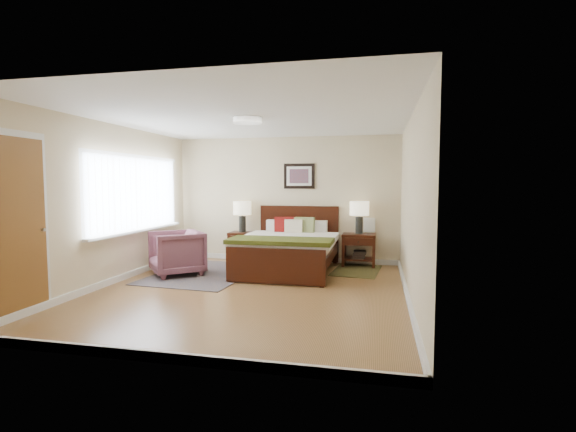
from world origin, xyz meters
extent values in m
plane|color=#915E37|center=(0.00, 0.00, 0.00)|extent=(5.00, 5.00, 0.00)
cube|color=beige|center=(0.00, 2.50, 1.25)|extent=(4.50, 0.04, 2.50)
cube|color=beige|center=(0.00, -2.50, 1.25)|extent=(4.50, 0.04, 2.50)
cube|color=beige|center=(-2.25, 0.00, 1.25)|extent=(0.04, 5.00, 2.50)
cube|color=beige|center=(2.25, 0.00, 1.25)|extent=(0.04, 5.00, 2.50)
cube|color=white|center=(0.00, 0.00, 2.50)|extent=(4.50, 5.00, 0.02)
cube|color=silver|center=(-2.23, 0.70, 1.40)|extent=(0.02, 2.72, 1.32)
cube|color=silver|center=(-2.21, 0.70, 1.40)|extent=(0.01, 2.60, 1.20)
cube|color=silver|center=(-2.18, 0.70, 0.77)|extent=(0.10, 2.72, 0.04)
cube|color=silver|center=(-2.23, -1.75, 1.09)|extent=(0.01, 1.00, 2.18)
cube|color=brown|center=(-2.23, -1.75, 1.05)|extent=(0.01, 0.90, 2.10)
cylinder|color=#999999|center=(-2.20, -1.37, 1.00)|extent=(0.04, 0.04, 0.04)
cylinder|color=white|center=(0.00, 0.00, 2.46)|extent=(0.40, 0.40, 0.07)
cylinder|color=beige|center=(0.00, 0.00, 2.50)|extent=(0.44, 0.44, 0.01)
cube|color=#351007|center=(0.28, 2.46, 0.57)|extent=(1.58, 0.06, 1.11)
cube|color=#351007|center=(0.28, 0.46, 0.30)|extent=(1.58, 0.06, 0.55)
cube|color=#351007|center=(-0.47, 1.46, 0.32)|extent=(0.06, 1.98, 0.18)
cube|color=#351007|center=(1.03, 1.46, 0.32)|extent=(0.06, 1.98, 0.18)
cube|color=beige|center=(0.28, 1.46, 0.44)|extent=(1.48, 1.96, 0.22)
cube|color=beige|center=(0.28, 1.36, 0.59)|extent=(1.66, 1.73, 0.10)
cube|color=#3F4313|center=(0.28, 0.82, 0.64)|extent=(1.70, 0.70, 0.07)
cube|color=beige|center=(-0.07, 2.22, 0.73)|extent=(0.49, 0.18, 0.26)
cube|color=beige|center=(0.62, 2.22, 0.73)|extent=(0.49, 0.18, 0.26)
cube|color=#610C0B|center=(0.06, 2.10, 0.77)|extent=(0.39, 0.17, 0.32)
cube|color=olive|center=(0.46, 2.10, 0.77)|extent=(0.38, 0.16, 0.32)
cube|color=beige|center=(0.26, 2.02, 0.75)|extent=(0.34, 0.13, 0.28)
cube|color=black|center=(0.28, 2.48, 1.72)|extent=(0.62, 0.03, 0.50)
cube|color=silver|center=(0.28, 2.46, 1.72)|extent=(0.50, 0.01, 0.38)
cube|color=#A52D23|center=(0.28, 2.44, 1.72)|extent=(0.38, 0.01, 0.28)
cube|color=#351007|center=(-0.85, 2.27, 0.57)|extent=(0.50, 0.45, 0.05)
cube|color=#351007|center=(-1.07, 2.07, 0.28)|extent=(0.05, 0.05, 0.55)
cube|color=#351007|center=(-0.63, 2.07, 0.28)|extent=(0.05, 0.05, 0.55)
cube|color=#351007|center=(-1.07, 2.47, 0.28)|extent=(0.05, 0.05, 0.55)
cube|color=#351007|center=(-0.63, 2.47, 0.28)|extent=(0.05, 0.05, 0.55)
cube|color=#351007|center=(-0.85, 2.06, 0.47)|extent=(0.44, 0.03, 0.14)
cube|color=#351007|center=(1.48, 2.27, 0.59)|extent=(0.62, 0.47, 0.05)
cube|color=#351007|center=(1.19, 2.07, 0.29)|extent=(0.05, 0.05, 0.57)
cube|color=#351007|center=(1.76, 2.07, 0.29)|extent=(0.05, 0.05, 0.57)
cube|color=#351007|center=(1.19, 2.47, 0.29)|extent=(0.05, 0.05, 0.57)
cube|color=#351007|center=(1.76, 2.47, 0.29)|extent=(0.05, 0.05, 0.57)
cube|color=#351007|center=(1.48, 2.05, 0.49)|extent=(0.56, 0.03, 0.14)
cube|color=#351007|center=(1.48, 2.27, 0.14)|extent=(0.56, 0.41, 0.03)
cube|color=black|center=(1.48, 2.27, 0.17)|extent=(0.23, 0.29, 0.03)
cube|color=black|center=(1.48, 2.27, 0.20)|extent=(0.23, 0.29, 0.03)
cube|color=black|center=(1.48, 2.27, 0.24)|extent=(0.23, 0.29, 0.03)
cube|color=black|center=(1.48, 2.27, 0.28)|extent=(0.23, 0.29, 0.03)
cylinder|color=black|center=(-0.85, 2.27, 0.76)|extent=(0.14, 0.14, 0.32)
cylinder|color=black|center=(-0.85, 2.27, 0.94)|extent=(0.02, 0.02, 0.06)
cylinder|color=#FCECC0|center=(-0.85, 2.27, 1.08)|extent=(0.36, 0.36, 0.26)
cylinder|color=black|center=(1.48, 2.27, 0.78)|extent=(0.14, 0.14, 0.32)
cylinder|color=black|center=(1.48, 2.27, 0.96)|extent=(0.02, 0.02, 0.06)
cylinder|color=#FCECC0|center=(1.48, 2.27, 1.10)|extent=(0.36, 0.36, 0.26)
imported|color=brown|center=(-1.56, 0.82, 0.38)|extent=(1.17, 1.16, 0.76)
cube|color=#0C1D3E|center=(-1.12, 1.00, 0.01)|extent=(1.72, 2.32, 0.01)
cube|color=black|center=(1.46, 1.80, 0.01)|extent=(0.91, 1.26, 0.01)
camera|label=1|loc=(1.82, -5.71, 1.56)|focal=26.00mm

